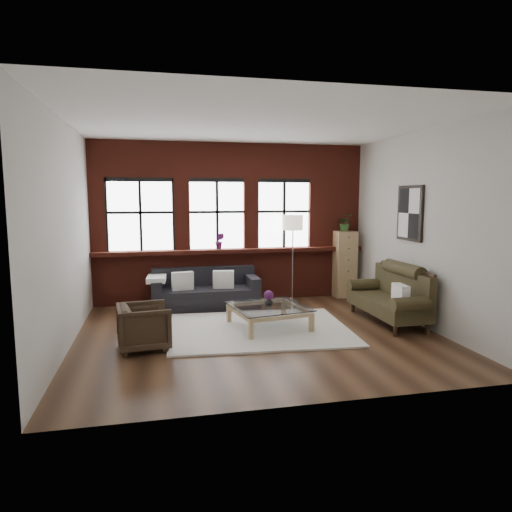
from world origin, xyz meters
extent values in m
plane|color=#3A2315|center=(0.00, 0.00, 0.00)|extent=(5.50, 5.50, 0.00)
plane|color=white|center=(0.00, 0.00, 3.20)|extent=(5.50, 5.50, 0.00)
plane|color=beige|center=(0.00, 2.50, 1.60)|extent=(5.50, 0.00, 5.50)
plane|color=beige|center=(0.00, -2.50, 1.60)|extent=(5.50, 0.00, 5.50)
plane|color=beige|center=(-2.75, 0.00, 1.60)|extent=(0.00, 5.00, 5.00)
plane|color=beige|center=(2.75, 0.00, 1.60)|extent=(0.00, 5.00, 5.00)
cube|color=maroon|center=(0.00, 2.35, 1.04)|extent=(5.50, 0.30, 0.08)
cube|color=beige|center=(0.06, 0.21, 0.02)|extent=(2.98, 2.42, 0.03)
cube|color=white|center=(-1.05, 1.80, 0.56)|extent=(0.42, 0.20, 0.34)
cube|color=white|center=(-0.28, 1.80, 0.56)|extent=(0.42, 0.21, 0.34)
cube|color=white|center=(2.22, -0.36, 0.59)|extent=(0.17, 0.39, 0.34)
imported|color=#302318|center=(-1.71, -0.35, 0.32)|extent=(0.78, 0.77, 0.64)
imported|color=#B2B2B2|center=(0.24, 0.28, 0.44)|extent=(0.15, 0.15, 0.14)
sphere|color=#5B205D|center=(0.24, 0.28, 0.55)|extent=(0.16, 0.16, 0.16)
cube|color=tan|center=(2.39, 2.26, 0.71)|extent=(0.43, 0.43, 1.41)
imported|color=#2D5923|center=(2.39, 2.26, 1.59)|extent=(0.38, 0.34, 0.36)
imported|color=#5B205D|center=(-0.27, 2.32, 1.25)|extent=(0.21, 0.19, 0.33)
camera|label=1|loc=(-1.52, -6.73, 2.12)|focal=32.00mm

